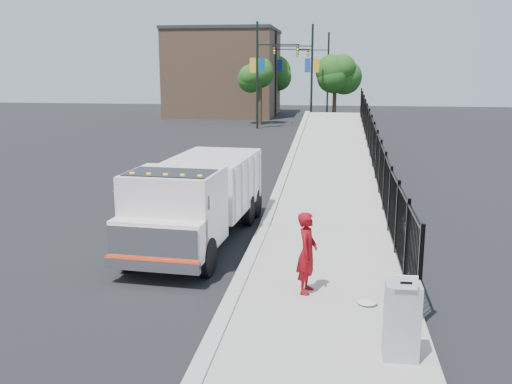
# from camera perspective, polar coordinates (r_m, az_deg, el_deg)

# --- Properties ---
(ground) EXTENTS (120.00, 120.00, 0.00)m
(ground) POSITION_cam_1_polar(r_m,az_deg,el_deg) (12.99, -1.33, -8.63)
(ground) COLOR black
(ground) RESTS_ON ground
(sidewalk) EXTENTS (3.55, 12.00, 0.12)m
(sidewalk) POSITION_cam_1_polar(r_m,az_deg,el_deg) (10.98, 7.13, -12.49)
(sidewalk) COLOR #9E998E
(sidewalk) RESTS_ON ground
(curb) EXTENTS (0.30, 12.00, 0.16)m
(curb) POSITION_cam_1_polar(r_m,az_deg,el_deg) (11.15, -3.03, -11.89)
(curb) COLOR #ADAAA3
(curb) RESTS_ON ground
(ramp) EXTENTS (3.95, 24.06, 3.19)m
(ramp) POSITION_cam_1_polar(r_m,az_deg,el_deg) (28.35, 8.18, 2.80)
(ramp) COLOR #9E998E
(ramp) RESTS_ON ground
(iron_fence) EXTENTS (0.10, 28.00, 1.80)m
(iron_fence) POSITION_cam_1_polar(r_m,az_deg,el_deg) (24.31, 11.61, 3.23)
(iron_fence) COLOR black
(iron_fence) RESTS_ON ground
(truck) EXTENTS (2.62, 6.91, 2.32)m
(truck) POSITION_cam_1_polar(r_m,az_deg,el_deg) (15.24, -5.94, -0.39)
(truck) COLOR black
(truck) RESTS_ON ground
(worker) EXTENTS (0.50, 0.67, 1.69)m
(worker) POSITION_cam_1_polar(r_m,az_deg,el_deg) (11.70, 5.14, -6.07)
(worker) COLOR maroon
(worker) RESTS_ON sidewalk
(utility_cabinet) EXTENTS (0.55, 0.40, 1.25)m
(utility_cabinet) POSITION_cam_1_polar(r_m,az_deg,el_deg) (9.48, 14.38, -12.42)
(utility_cabinet) COLOR gray
(utility_cabinet) RESTS_ON sidewalk
(arrow_sign) EXTENTS (0.35, 0.04, 0.22)m
(arrow_sign) POSITION_cam_1_polar(r_m,az_deg,el_deg) (9.00, 14.78, -8.74)
(arrow_sign) COLOR white
(arrow_sign) RESTS_ON utility_cabinet
(debris) EXTENTS (0.40, 0.40, 0.10)m
(debris) POSITION_cam_1_polar(r_m,az_deg,el_deg) (11.55, 11.06, -10.72)
(debris) COLOR silver
(debris) RESTS_ON sidewalk
(light_pole_0) EXTENTS (3.77, 0.22, 8.00)m
(light_pole_0) POSITION_cam_1_polar(r_m,az_deg,el_deg) (44.18, 0.53, 12.00)
(light_pole_0) COLOR black
(light_pole_0) RESTS_ON ground
(light_pole_1) EXTENTS (3.78, 0.22, 8.00)m
(light_pole_1) POSITION_cam_1_polar(r_m,az_deg,el_deg) (47.03, 5.23, 11.98)
(light_pole_1) COLOR black
(light_pole_1) RESTS_ON ground
(light_pole_2) EXTENTS (3.77, 0.22, 8.00)m
(light_pole_2) POSITION_cam_1_polar(r_m,az_deg,el_deg) (55.58, 2.32, 12.07)
(light_pole_2) COLOR black
(light_pole_2) RESTS_ON ground
(light_pole_3) EXTENTS (3.77, 0.22, 8.00)m
(light_pole_3) POSITION_cam_1_polar(r_m,az_deg,el_deg) (58.06, 6.90, 12.01)
(light_pole_3) COLOR black
(light_pole_3) RESTS_ON ground
(tree_0) EXTENTS (2.39, 2.39, 5.19)m
(tree_0) POSITION_cam_1_polar(r_m,az_deg,el_deg) (47.22, 0.40, 11.50)
(tree_0) COLOR #382314
(tree_0) RESTS_ON ground
(tree_1) EXTENTS (2.75, 2.75, 5.38)m
(tree_1) POSITION_cam_1_polar(r_m,az_deg,el_deg) (50.02, 7.92, 11.46)
(tree_1) COLOR #382314
(tree_1) RESTS_ON ground
(tree_2) EXTENTS (3.32, 3.32, 5.66)m
(tree_2) POSITION_cam_1_polar(r_m,az_deg,el_deg) (60.33, 1.90, 11.73)
(tree_2) COLOR #382314
(tree_2) RESTS_ON ground
(building) EXTENTS (10.00, 10.00, 8.00)m
(building) POSITION_cam_1_polar(r_m,az_deg,el_deg) (57.04, -3.17, 11.70)
(building) COLOR #8C664C
(building) RESTS_ON ground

